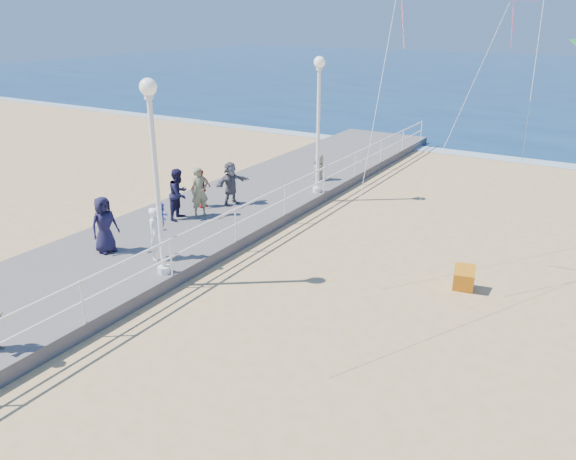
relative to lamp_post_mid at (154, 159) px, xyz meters
The scene contains 15 objects.
ground 6.48m from the lamp_post_mid, ahead, with size 160.00×160.00×0.00m, color tan.
surf_line 21.50m from the lamp_post_mid, 75.37° to the left, with size 160.00×1.20×0.04m, color white.
boardwalk 4.07m from the lamp_post_mid, behind, with size 5.00×44.00×0.40m, color slate.
railing 2.43m from the lamp_post_mid, ahead, with size 0.05×42.00×0.55m.
lamp_post_mid is the anchor object (origin of this frame).
lamp_post_far 9.00m from the lamp_post_mid, 90.00° to the left, with size 0.44×0.44×5.32m.
woman_holding_toddler 2.68m from the lamp_post_mid, 141.63° to the left, with size 0.58×0.38×1.59m, color white.
toddler_held 2.23m from the lamp_post_mid, 129.98° to the left, with size 0.42×0.33×0.87m, color blue.
spectator_3 6.35m from the lamp_post_mid, 119.05° to the left, with size 0.85×0.35×1.44m, color red.
spectator_4 3.50m from the lamp_post_mid, behind, with size 0.85×0.56×1.75m, color #1A1632.
spectator_5 6.71m from the lamp_post_mid, 109.11° to the left, with size 1.53×0.49×1.65m, color #5C5A60.
spectator_6 5.35m from the lamp_post_mid, 117.17° to the left, with size 0.65×0.43×1.79m, color #7D7D56.
spectator_7 5.11m from the lamp_post_mid, 125.64° to the left, with size 0.88×0.69×1.81m, color #191734.
beach_walker_c 11.00m from the lamp_post_mid, 94.20° to the left, with size 0.76×0.49×1.55m, color gray.
box_kite 9.00m from the lamp_post_mid, 29.51° to the left, with size 0.55×0.55×0.60m, color #BF420B.
Camera 1 is at (5.00, -10.39, 7.18)m, focal length 35.00 mm.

